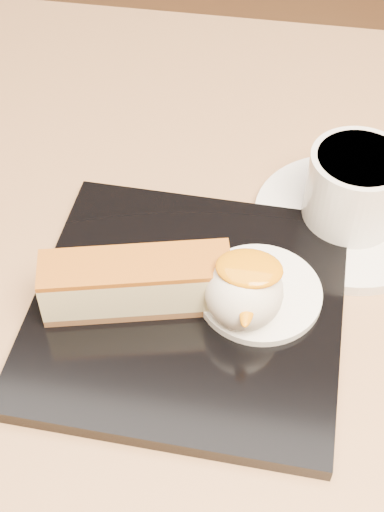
% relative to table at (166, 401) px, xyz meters
% --- Properties ---
extents(table, '(0.80, 0.80, 0.72)m').
position_rel_table_xyz_m(table, '(0.00, 0.00, 0.00)').
color(table, black).
rests_on(table, ground).
extents(dessert_plate, '(0.22, 0.22, 0.01)m').
position_rel_table_xyz_m(dessert_plate, '(0.02, -0.01, 0.16)').
color(dessert_plate, black).
rests_on(dessert_plate, table).
extents(cheesecake, '(0.14, 0.07, 0.04)m').
position_rel_table_xyz_m(cheesecake, '(-0.01, -0.02, 0.19)').
color(cheesecake, brown).
rests_on(cheesecake, dessert_plate).
extents(cream_smear, '(0.09, 0.09, 0.01)m').
position_rel_table_xyz_m(cream_smear, '(0.07, 0.00, 0.17)').
color(cream_smear, white).
rests_on(cream_smear, dessert_plate).
extents(ice_cream_scoop, '(0.05, 0.05, 0.05)m').
position_rel_table_xyz_m(ice_cream_scoop, '(0.06, -0.02, 0.19)').
color(ice_cream_scoop, white).
rests_on(ice_cream_scoop, cream_smear).
extents(mango_sauce, '(0.05, 0.03, 0.01)m').
position_rel_table_xyz_m(mango_sauce, '(0.06, -0.02, 0.22)').
color(mango_sauce, orange).
rests_on(mango_sauce, ice_cream_scoop).
extents(mint_sprig, '(0.03, 0.02, 0.00)m').
position_rel_table_xyz_m(mint_sprig, '(0.04, 0.03, 0.17)').
color(mint_sprig, green).
rests_on(mint_sprig, cream_smear).
extents(saucer, '(0.15, 0.15, 0.01)m').
position_rel_table_xyz_m(saucer, '(0.13, 0.10, 0.16)').
color(saucer, white).
rests_on(saucer, table).
extents(coffee_cup, '(0.10, 0.07, 0.06)m').
position_rel_table_xyz_m(coffee_cup, '(0.14, 0.10, 0.20)').
color(coffee_cup, white).
rests_on(coffee_cup, saucer).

